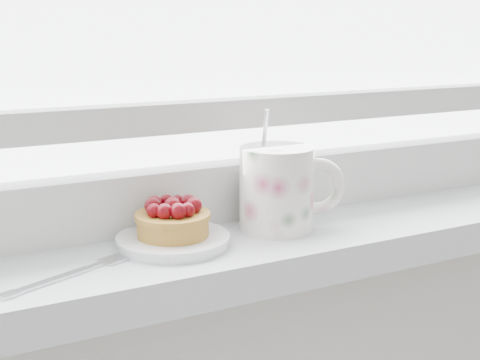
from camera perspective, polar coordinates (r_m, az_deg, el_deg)
saucer at (r=0.73m, az=-5.72°, el=-5.18°), size 0.12×0.12×0.01m
raspberry_tart at (r=0.73m, az=-5.77°, el=-3.31°), size 0.08×0.08×0.04m
floral_mug at (r=0.78m, az=3.39°, el=-0.57°), size 0.13×0.11×0.14m
fork at (r=0.67m, az=-13.70°, el=-7.60°), size 0.16×0.08×0.00m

